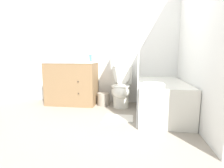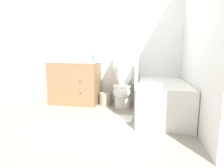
{
  "view_description": "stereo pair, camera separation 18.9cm",
  "coord_description": "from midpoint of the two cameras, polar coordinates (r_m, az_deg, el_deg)",
  "views": [
    {
      "loc": [
        0.49,
        -2.11,
        0.97
      ],
      "look_at": [
        0.1,
        0.68,
        0.52
      ],
      "focal_mm": 28.0,
      "sensor_mm": 36.0,
      "label": 1
    },
    {
      "loc": [
        0.68,
        -2.08,
        0.97
      ],
      "look_at": [
        0.1,
        0.68,
        0.52
      ],
      "focal_mm": 28.0,
      "sensor_mm": 36.0,
      "label": 2
    }
  ],
  "objects": [
    {
      "name": "ground_plane",
      "position": [
        2.38,
        -7.25,
        -15.07
      ],
      "size": [
        14.0,
        14.0,
        0.0
      ],
      "primitive_type": "plane",
      "color": "gray"
    },
    {
      "name": "wall_back",
      "position": [
        3.69,
        -1.33,
        13.41
      ],
      "size": [
        8.0,
        0.06,
        2.5
      ],
      "color": "silver",
      "rests_on": "ground_plane"
    },
    {
      "name": "wall_right",
      "position": [
        2.96,
        23.08,
        13.75
      ],
      "size": [
        0.05,
        2.51,
        2.5
      ],
      "color": "silver",
      "rests_on": "ground_plane"
    },
    {
      "name": "vanity_cabinet",
      "position": [
        3.66,
        -14.35,
        0.49
      ],
      "size": [
        1.0,
        0.56,
        0.87
      ],
      "color": "olive",
      "rests_on": "ground_plane"
    },
    {
      "name": "sink_faucet",
      "position": [
        3.8,
        -13.52,
        7.8
      ],
      "size": [
        0.14,
        0.12,
        0.12
      ],
      "color": "silver",
      "rests_on": "vanity_cabinet"
    },
    {
      "name": "toilet",
      "position": [
        3.36,
        1.42,
        -1.29
      ],
      "size": [
        0.4,
        0.64,
        0.84
      ],
      "color": "silver",
      "rests_on": "ground_plane"
    },
    {
      "name": "bathtub",
      "position": [
        3.01,
        13.97,
        -4.47
      ],
      "size": [
        0.76,
        1.4,
        0.56
      ],
      "color": "silver",
      "rests_on": "ground_plane"
    },
    {
      "name": "shower_curtain",
      "position": [
        2.48,
        6.47,
        9.51
      ],
      "size": [
        0.01,
        0.47,
        1.98
      ],
      "color": "white",
      "rests_on": "ground_plane"
    },
    {
      "name": "wastebasket",
      "position": [
        3.52,
        -4.33,
        -4.93
      ],
      "size": [
        0.25,
        0.25,
        0.25
      ],
      "color": "gray",
      "rests_on": "ground_plane"
    },
    {
      "name": "tissue_box",
      "position": [
        3.56,
        -13.57,
        7.88
      ],
      "size": [
        0.11,
        0.15,
        0.11
      ],
      "color": "white",
      "rests_on": "vanity_cabinet"
    },
    {
      "name": "soap_dispenser",
      "position": [
        3.51,
        -8.54,
        8.43
      ],
      "size": [
        0.05,
        0.05,
        0.16
      ],
      "color": "#4C7AB2",
      "rests_on": "vanity_cabinet"
    },
    {
      "name": "hand_towel_folded",
      "position": [
        3.63,
        -20.52,
        7.51
      ],
      "size": [
        0.25,
        0.15,
        0.08
      ],
      "color": "white",
      "rests_on": "vanity_cabinet"
    },
    {
      "name": "bath_towel_folded",
      "position": [
        2.4,
        11.25,
        -0.32
      ],
      "size": [
        0.27,
        0.21,
        0.06
      ],
      "color": "white",
      "rests_on": "bathtub"
    },
    {
      "name": "bath_mat",
      "position": [
        2.8,
        0.24,
        -11.07
      ],
      "size": [
        0.45,
        0.31,
        0.02
      ],
      "color": "silver",
      "rests_on": "ground_plane"
    }
  ]
}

